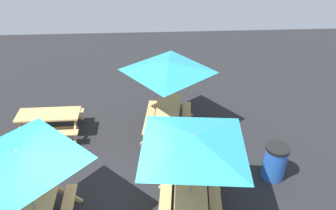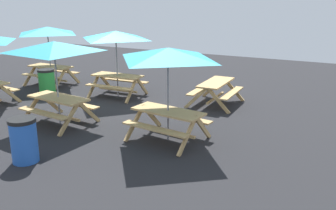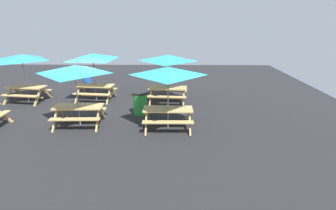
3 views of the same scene
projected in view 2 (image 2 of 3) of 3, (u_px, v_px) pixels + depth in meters
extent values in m
plane|color=#232326|center=(98.00, 106.00, 12.21)|extent=(24.00, 24.00, 0.00)
cube|color=tan|center=(117.00, 76.00, 13.18)|extent=(1.82, 0.76, 0.05)
cube|color=tan|center=(126.00, 81.00, 13.74)|extent=(1.81, 0.32, 0.04)
cube|color=tan|center=(109.00, 87.00, 12.79)|extent=(1.81, 0.32, 0.04)
cube|color=tan|center=(142.00, 86.00, 13.28)|extent=(0.09, 0.80, 0.81)
cube|color=tan|center=(131.00, 90.00, 12.65)|extent=(0.09, 0.80, 0.81)
cube|color=tan|center=(105.00, 82.00, 13.92)|extent=(0.09, 0.80, 0.81)
cube|color=tan|center=(94.00, 86.00, 13.29)|extent=(0.09, 0.80, 0.81)
cube|color=tan|center=(118.00, 90.00, 13.33)|extent=(1.56, 0.12, 0.06)
cylinder|color=gray|center=(117.00, 64.00, 13.06)|extent=(0.04, 0.04, 2.30)
pyramid|color=teal|center=(116.00, 35.00, 12.78)|extent=(2.06, 2.06, 0.28)
cube|color=tan|center=(168.00, 111.00, 9.15)|extent=(1.87, 0.92, 0.05)
cube|color=tan|center=(180.00, 117.00, 9.67)|extent=(1.82, 0.48, 0.04)
cube|color=tan|center=(155.00, 129.00, 8.80)|extent=(1.82, 0.48, 0.04)
cube|color=tan|center=(203.00, 127.00, 9.12)|extent=(0.16, 0.80, 0.81)
cube|color=tan|center=(187.00, 136.00, 8.55)|extent=(0.16, 0.80, 0.81)
cube|color=tan|center=(152.00, 116.00, 9.97)|extent=(0.16, 0.80, 0.81)
cube|color=tan|center=(134.00, 124.00, 9.40)|extent=(0.16, 0.80, 0.81)
cube|color=tan|center=(168.00, 131.00, 9.30)|extent=(1.56, 0.27, 0.06)
cylinder|color=gray|center=(168.00, 95.00, 9.04)|extent=(0.04, 0.04, 2.30)
pyramid|color=teal|center=(168.00, 53.00, 8.75)|extent=(2.24, 2.24, 0.28)
cube|color=tan|center=(51.00, 66.00, 14.87)|extent=(1.81, 0.72, 0.05)
cube|color=tan|center=(61.00, 71.00, 15.42)|extent=(1.80, 0.28, 0.04)
cube|color=tan|center=(41.00, 76.00, 14.48)|extent=(1.80, 0.28, 0.04)
cube|color=tan|center=(73.00, 76.00, 14.95)|extent=(0.07, 0.80, 0.81)
cube|color=tan|center=(60.00, 79.00, 14.32)|extent=(0.07, 0.80, 0.81)
cube|color=tan|center=(44.00, 72.00, 15.62)|extent=(0.07, 0.80, 0.81)
cube|color=tan|center=(30.00, 75.00, 15.00)|extent=(0.07, 0.80, 0.81)
cube|color=tan|center=(52.00, 79.00, 15.02)|extent=(1.56, 0.08, 0.06)
cylinder|color=gray|center=(50.00, 56.00, 14.75)|extent=(0.04, 0.04, 2.30)
pyramid|color=teal|center=(47.00, 30.00, 14.47)|extent=(2.02, 2.02, 0.28)
cube|color=tan|center=(58.00, 98.00, 10.33)|extent=(1.86, 0.89, 0.05)
cube|color=tan|center=(74.00, 103.00, 10.86)|extent=(1.82, 0.45, 0.04)
cube|color=tan|center=(43.00, 113.00, 9.98)|extent=(1.82, 0.45, 0.04)
cube|color=tan|center=(89.00, 112.00, 10.32)|extent=(0.14, 0.80, 0.81)
cube|color=tan|center=(69.00, 119.00, 9.73)|extent=(0.14, 0.80, 0.81)
cube|color=tan|center=(51.00, 103.00, 11.14)|extent=(0.14, 0.80, 0.81)
cube|color=tan|center=(31.00, 109.00, 10.56)|extent=(0.14, 0.80, 0.81)
cube|color=tan|center=(60.00, 116.00, 10.48)|extent=(1.56, 0.23, 0.06)
cylinder|color=gray|center=(57.00, 83.00, 10.22)|extent=(0.04, 0.04, 2.30)
pyramid|color=teal|center=(54.00, 46.00, 9.93)|extent=(2.81, 2.81, 0.28)
cube|color=tan|center=(216.00, 82.00, 12.16)|extent=(0.72, 1.81, 0.05)
cube|color=tan|center=(200.00, 89.00, 12.47)|extent=(0.28, 1.80, 0.04)
cube|color=tan|center=(232.00, 93.00, 12.00)|extent=(0.28, 1.80, 0.04)
cube|color=tan|center=(213.00, 87.00, 13.09)|extent=(0.80, 0.07, 0.81)
cube|color=tan|center=(233.00, 90.00, 12.77)|extent=(0.80, 0.07, 0.81)
cube|color=tan|center=(196.00, 98.00, 11.75)|extent=(0.80, 0.07, 0.81)
cube|color=tan|center=(218.00, 101.00, 11.43)|extent=(0.80, 0.07, 0.81)
cube|color=tan|center=(215.00, 98.00, 12.30)|extent=(0.09, 1.56, 0.06)
cube|color=tan|center=(0.00, 87.00, 12.77)|extent=(1.81, 0.40, 0.04)
cube|color=tan|center=(10.00, 94.00, 12.24)|extent=(0.12, 0.80, 0.81)
cylinder|color=green|center=(47.00, 84.00, 13.19)|extent=(0.56, 0.56, 0.90)
cylinder|color=black|center=(46.00, 70.00, 13.06)|extent=(0.59, 0.59, 0.08)
cylinder|color=blue|center=(24.00, 142.00, 8.01)|extent=(0.56, 0.56, 0.90)
cylinder|color=black|center=(22.00, 120.00, 7.87)|extent=(0.59, 0.59, 0.08)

